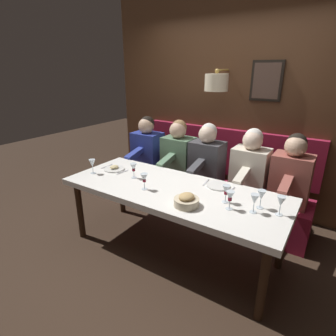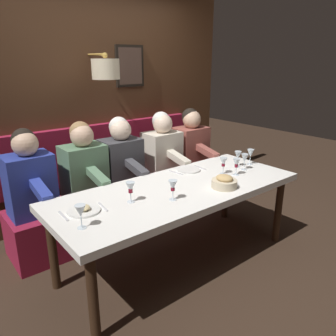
# 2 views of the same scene
# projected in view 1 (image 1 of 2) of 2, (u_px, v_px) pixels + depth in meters

# --- Properties ---
(ground_plane) EXTENTS (12.00, 12.00, 0.00)m
(ground_plane) POSITION_uv_depth(u_px,v_px,m) (172.00, 250.00, 2.94)
(ground_plane) COLOR #332319
(dining_table) EXTENTS (0.90, 2.25, 0.74)m
(dining_table) POSITION_uv_depth(u_px,v_px,m) (172.00, 194.00, 2.70)
(dining_table) COLOR silver
(dining_table) RESTS_ON ground_plane
(banquette_bench) EXTENTS (0.52, 2.45, 0.45)m
(banquette_bench) POSITION_uv_depth(u_px,v_px,m) (208.00, 200.00, 3.56)
(banquette_bench) COLOR maroon
(banquette_bench) RESTS_ON ground_plane
(back_wall_panel) EXTENTS (0.59, 3.65, 2.90)m
(back_wall_panel) POSITION_uv_depth(u_px,v_px,m) (231.00, 107.00, 3.61)
(back_wall_panel) COLOR #51331E
(back_wall_panel) RESTS_ON ground_plane
(diner_nearest) EXTENTS (0.60, 0.40, 0.79)m
(diner_nearest) POSITION_uv_depth(u_px,v_px,m) (291.00, 173.00, 2.87)
(diner_nearest) COLOR #934C42
(diner_nearest) RESTS_ON banquette_bench
(diner_near) EXTENTS (0.60, 0.40, 0.79)m
(diner_near) POSITION_uv_depth(u_px,v_px,m) (250.00, 165.00, 3.09)
(diner_near) COLOR beige
(diner_near) RESTS_ON banquette_bench
(diner_middle) EXTENTS (0.60, 0.40, 0.79)m
(diner_middle) POSITION_uv_depth(u_px,v_px,m) (207.00, 157.00, 3.37)
(diner_middle) COLOR #3D3D42
(diner_middle) RESTS_ON banquette_bench
(diner_far) EXTENTS (0.60, 0.40, 0.79)m
(diner_far) POSITION_uv_depth(u_px,v_px,m) (178.00, 152.00, 3.59)
(diner_far) COLOR #567A5B
(diner_far) RESTS_ON banquette_bench
(diner_farthest) EXTENTS (0.60, 0.40, 0.79)m
(diner_farthest) POSITION_uv_depth(u_px,v_px,m) (147.00, 146.00, 3.85)
(diner_farthest) COLOR #283893
(diner_farthest) RESTS_ON banquette_bench
(place_setting_0) EXTENTS (0.24, 0.32, 0.01)m
(place_setting_0) POSITION_uv_depth(u_px,v_px,m) (218.00, 186.00, 2.72)
(place_setting_0) COLOR silver
(place_setting_0) RESTS_ON dining_table
(place_setting_1) EXTENTS (0.24, 0.32, 0.05)m
(place_setting_1) POSITION_uv_depth(u_px,v_px,m) (114.00, 168.00, 3.17)
(place_setting_1) COLOR silver
(place_setting_1) RESTS_ON dining_table
(wine_glass_0) EXTENTS (0.07, 0.07, 0.16)m
(wine_glass_0) POSITION_uv_depth(u_px,v_px,m) (261.00, 195.00, 2.26)
(wine_glass_0) COLOR silver
(wine_glass_0) RESTS_ON dining_table
(wine_glass_1) EXTENTS (0.07, 0.07, 0.16)m
(wine_glass_1) POSITION_uv_depth(u_px,v_px,m) (230.00, 197.00, 2.24)
(wine_glass_1) COLOR silver
(wine_glass_1) RESTS_ON dining_table
(wine_glass_2) EXTENTS (0.07, 0.07, 0.16)m
(wine_glass_2) POSITION_uv_depth(u_px,v_px,m) (92.00, 164.00, 3.02)
(wine_glass_2) COLOR silver
(wine_glass_2) RESTS_ON dining_table
(wine_glass_3) EXTENTS (0.07, 0.07, 0.16)m
(wine_glass_3) POSITION_uv_depth(u_px,v_px,m) (144.00, 178.00, 2.62)
(wine_glass_3) COLOR silver
(wine_glass_3) RESTS_ON dining_table
(wine_glass_4) EXTENTS (0.07, 0.07, 0.16)m
(wine_glass_4) POSITION_uv_depth(u_px,v_px,m) (255.00, 200.00, 2.19)
(wine_glass_4) COLOR silver
(wine_glass_4) RESTS_ON dining_table
(wine_glass_5) EXTENTS (0.07, 0.07, 0.16)m
(wine_glass_5) POSITION_uv_depth(u_px,v_px,m) (281.00, 202.00, 2.15)
(wine_glass_5) COLOR silver
(wine_glass_5) RESTS_ON dining_table
(wine_glass_6) EXTENTS (0.07, 0.07, 0.16)m
(wine_glass_6) POSITION_uv_depth(u_px,v_px,m) (226.00, 190.00, 2.36)
(wine_glass_6) COLOR silver
(wine_glass_6) RESTS_ON dining_table
(wine_glass_7) EXTENTS (0.07, 0.07, 0.16)m
(wine_glass_7) POSITION_uv_depth(u_px,v_px,m) (133.00, 168.00, 2.89)
(wine_glass_7) COLOR silver
(wine_glass_7) RESTS_ON dining_table
(bread_bowl) EXTENTS (0.22, 0.22, 0.12)m
(bread_bowl) POSITION_uv_depth(u_px,v_px,m) (186.00, 201.00, 2.32)
(bread_bowl) COLOR beige
(bread_bowl) RESTS_ON dining_table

